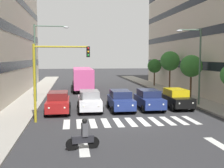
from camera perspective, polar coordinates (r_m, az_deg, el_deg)
ground_plane at (r=20.19m, az=3.83°, el=-7.67°), size 180.00×180.00×0.00m
sidewalk_right at (r=20.25m, az=-20.66°, el=-7.76°), size 2.85×90.00×0.15m
crosswalk_markings at (r=20.19m, az=3.83°, el=-7.65°), size 9.45×2.80×0.01m
lane_arrow_0 at (r=16.36m, az=20.45°, el=-11.16°), size 0.50×2.20×0.01m
lane_arrow_1 at (r=14.50m, az=-5.67°, el=-13.01°), size 0.50×2.20×0.01m
car_0 at (r=26.00m, az=12.86°, el=-2.83°), size 2.02×4.44×1.72m
car_1 at (r=24.94m, az=7.46°, el=-3.09°), size 2.02×4.44×1.72m
car_2 at (r=24.27m, az=1.76°, el=-3.29°), size 2.02×4.44×1.72m
car_3 at (r=24.10m, az=-4.58°, el=-3.36°), size 2.02×4.44×1.72m
car_4 at (r=23.67m, az=-10.83°, el=-3.61°), size 2.02×4.44×1.72m
bus_behind_traffic at (r=39.38m, az=-5.97°, el=1.51°), size 2.78×10.50×3.00m
motorcycle_with_rider at (r=14.33m, az=-5.82°, el=-10.54°), size 1.69×0.43×1.57m
traffic_light_gantry at (r=20.17m, az=-12.31°, el=2.74°), size 3.95×0.36×5.50m
street_lamp_left at (r=27.29m, az=16.65°, el=4.90°), size 2.41×0.28×7.05m
street_lamp_right at (r=28.86m, az=-14.21°, el=5.79°), size 3.39×0.28×7.60m
street_tree_1 at (r=30.89m, az=15.72°, el=3.49°), size 2.33×2.33×4.65m
street_tree_2 at (r=37.14m, az=11.65°, el=4.56°), size 2.50×2.50×5.16m
street_tree_3 at (r=44.19m, az=8.57°, el=3.62°), size 2.14×2.14×4.11m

